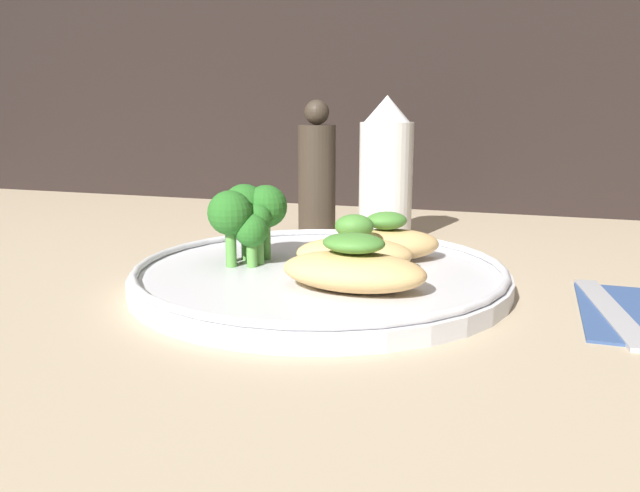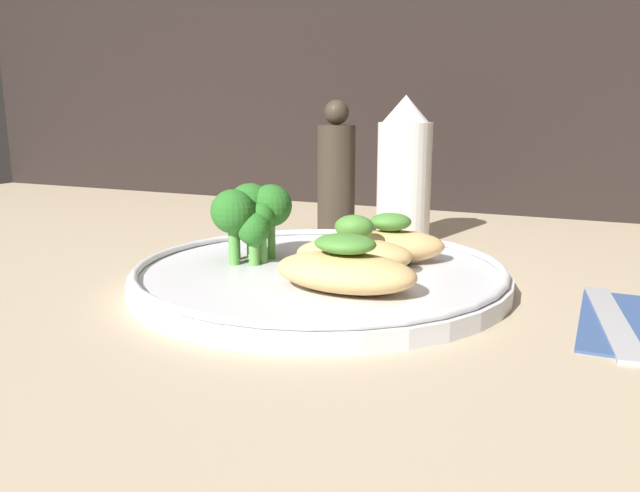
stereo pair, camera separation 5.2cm
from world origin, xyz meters
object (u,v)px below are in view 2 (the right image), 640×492
at_px(broccoli_bunch, 250,213).
at_px(sauce_bottle, 404,173).
at_px(pepper_grinder, 336,175).
at_px(plate, 320,274).

bearing_deg(broccoli_bunch, sauce_bottle, 69.72).
height_order(sauce_bottle, pepper_grinder, sauce_bottle).
distance_m(broccoli_bunch, pepper_grinder, 0.20).
bearing_deg(broccoli_bunch, plate, -2.74).
xyz_separation_m(plate, sauce_bottle, (0.01, 0.21, 0.07)).
distance_m(plate, broccoli_bunch, 0.08).
xyz_separation_m(plate, pepper_grinder, (-0.07, 0.21, 0.06)).
bearing_deg(broccoli_bunch, pepper_grinder, 91.79).
relative_size(broccoli_bunch, pepper_grinder, 0.46).
height_order(plate, broccoli_bunch, broccoli_bunch).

